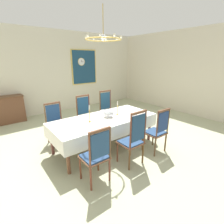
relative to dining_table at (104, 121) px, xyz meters
The scene contains 22 objects.
ground 0.72m from the dining_table, 90.00° to the left, with size 8.21×6.81×0.04m, color #ADB18F.
back_wall 3.78m from the dining_table, 90.00° to the left, with size 8.21×0.08×3.15m, color beige.
right_wall 4.25m from the dining_table, ahead, with size 0.08×6.81×3.15m, color beige.
dining_table is the anchor object (origin of this frame).
tablecloth 0.00m from the dining_table, ahead, with size 2.50×1.08×0.31m.
chair_south_a 1.26m from the dining_table, 132.00° to the right, with size 0.44×0.42×1.04m.
chair_north_a 1.26m from the dining_table, 132.01° to the left, with size 0.44×0.42×1.04m.
chair_south_b 0.95m from the dining_table, 88.91° to the right, with size 0.44×0.42×1.17m.
chair_north_b 0.95m from the dining_table, 88.91° to the left, with size 0.44×0.42×1.12m.
chair_south_c 1.23m from the dining_table, 49.72° to the right, with size 0.44×0.42×1.06m.
chair_north_c 1.24m from the dining_table, 49.91° to the left, with size 0.44×0.42×1.16m.
soup_tureen 0.21m from the dining_table, ahead, with size 0.25×0.25×0.21m.
candlestick_west 0.46m from the dining_table, behind, with size 0.07×0.07×0.38m.
candlestick_east 0.45m from the dining_table, ahead, with size 0.07×0.07×0.35m.
bowl_near_left 0.51m from the dining_table, 57.74° to the left, with size 0.15×0.15×0.04m.
bowl_near_right 0.75m from the dining_table, 29.60° to the right, with size 0.16×0.16×0.03m.
spoon_primary 0.59m from the dining_table, 50.49° to the left, with size 0.03×0.18×0.01m.
spoon_secondary 0.83m from the dining_table, 24.55° to the right, with size 0.06×0.17×0.01m.
sideboard 3.81m from the dining_table, 118.31° to the left, with size 1.44×0.48×0.90m.
mounted_clock 4.06m from the dining_table, 68.98° to the left, with size 0.32×0.06×0.32m.
framed_painting 4.05m from the dining_table, 67.12° to the left, with size 1.17×0.05×1.45m.
chandelier 1.80m from the dining_table, 91.30° to the left, with size 0.76×0.76×0.66m.
Camera 1 is at (-2.15, -3.26, 2.07)m, focal length 26.85 mm.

